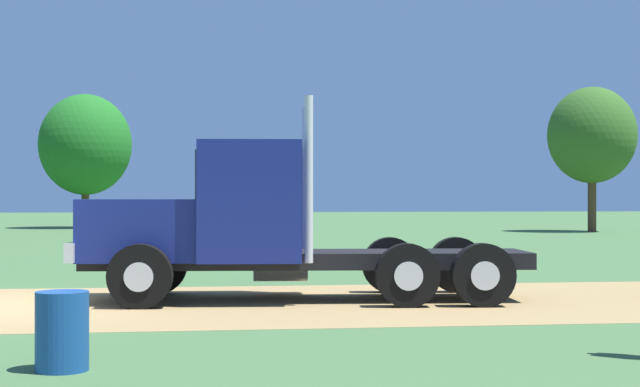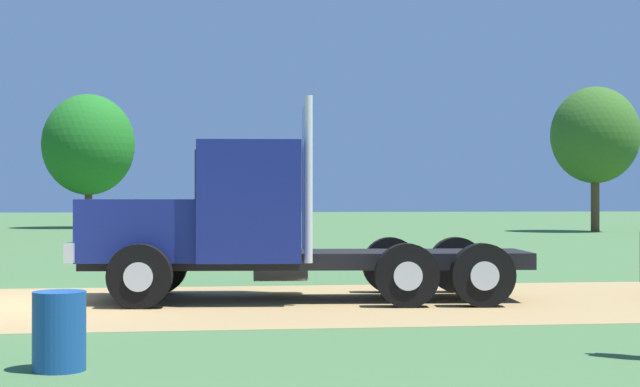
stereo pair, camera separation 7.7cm
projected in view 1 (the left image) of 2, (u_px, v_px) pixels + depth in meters
truck_foreground_white at (246, 227)px, 16.68m from camera, size 7.96×3.25×3.48m
steel_barrel at (62, 331)px, 9.88m from camera, size 0.55×0.55×0.82m
tree_right at (85, 145)px, 55.76m from camera, size 5.36×5.36×7.84m
tree_far_right at (592, 135)px, 49.84m from camera, size 4.58×4.58×7.58m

